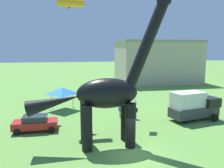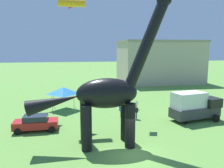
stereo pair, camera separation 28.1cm
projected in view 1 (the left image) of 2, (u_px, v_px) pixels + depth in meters
ground_plane at (134, 154)px, 17.38m from camera, size 240.00×240.00×0.00m
dinosaur_sculpture at (107, 93)px, 18.47m from camera, size 11.66×2.47×12.19m
parked_sedan_left at (35, 123)px, 22.21m from camera, size 4.21×2.00×1.55m
parked_box_truck at (193, 106)px, 25.58m from camera, size 5.91×3.19×3.20m
person_near_flyer at (135, 104)px, 30.19m from camera, size 0.47×0.21×1.25m
person_photographer at (121, 109)px, 26.55m from camera, size 0.58×0.26×1.56m
person_far_spectator at (135, 111)px, 26.00m from camera, size 0.57×0.25×1.52m
festival_canopy_tent at (62, 91)px, 29.59m from camera, size 3.15×3.15×3.00m
kite_high_left at (136, 66)px, 23.51m from camera, size 1.10×1.25×1.30m
kite_mid_left at (71, 3)px, 24.15m from camera, size 2.83×2.40×0.83m
background_building_block at (157, 61)px, 54.13m from camera, size 18.45×12.36×9.80m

